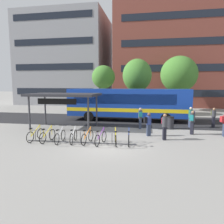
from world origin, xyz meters
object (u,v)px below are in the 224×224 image
at_px(parked_bicycle_silver_2, 60,137).
at_px(street_tree_2, 179,74).
at_px(commuter_maroon_pack_5, 165,125).
at_px(trash_bin, 171,123).
at_px(city_bus, 128,103).
at_px(commuter_teal_pack_2, 192,121).
at_px(parked_bicycle_orange_4, 87,137).
at_px(parked_bicycle_blue_7, 129,138).
at_px(parked_bicycle_yellow_0, 35,135).
at_px(parked_bicycle_white_3, 74,137).
at_px(transit_shelter, 64,96).
at_px(commuter_black_pack_0, 148,123).
at_px(street_tree_0, 103,77).
at_px(parked_bicycle_purple_5, 101,138).
at_px(commuter_navy_pack_3, 191,116).
at_px(commuter_olive_pack_4, 214,116).
at_px(parked_bicycle_yellow_1, 48,136).
at_px(parked_bicycle_yellow_6, 116,138).
at_px(commuter_teal_pack_1, 140,117).
at_px(street_tree_1, 137,75).

bearing_deg(parked_bicycle_silver_2, street_tree_2, -28.53).
distance_m(commuter_maroon_pack_5, trash_bin, 3.72).
distance_m(city_bus, commuter_teal_pack_2, 7.40).
xyz_separation_m(parked_bicycle_orange_4, street_tree_2, (7.71, 18.58, 4.70)).
distance_m(parked_bicycle_blue_7, commuter_maroon_pack_5, 2.74).
height_order(city_bus, parked_bicycle_yellow_0, city_bus).
xyz_separation_m(parked_bicycle_white_3, commuter_teal_pack_2, (7.71, 3.60, 0.62)).
bearing_deg(parked_bicycle_blue_7, parked_bicycle_orange_4, 88.62).
bearing_deg(transit_shelter, parked_bicycle_blue_7, -35.01).
height_order(parked_bicycle_blue_7, commuter_black_pack_0, commuter_black_pack_0).
bearing_deg(parked_bicycle_white_3, transit_shelter, 23.16).
height_order(city_bus, street_tree_0, street_tree_0).
distance_m(parked_bicycle_purple_5, commuter_navy_pack_3, 8.97).
distance_m(commuter_olive_pack_4, commuter_maroon_pack_5, 6.64).
height_order(commuter_black_pack_0, commuter_navy_pack_3, commuter_navy_pack_3).
relative_size(parked_bicycle_yellow_1, transit_shelter, 0.30).
bearing_deg(parked_bicycle_orange_4, city_bus, -1.92).
bearing_deg(commuter_black_pack_0, commuter_navy_pack_3, 26.01).
xyz_separation_m(parked_bicycle_white_3, parked_bicycle_orange_4, (0.90, -0.01, 0.00)).
xyz_separation_m(city_bus, parked_bicycle_yellow_6, (0.11, -8.81, -1.39)).
bearing_deg(commuter_olive_pack_4, parked_bicycle_silver_2, -58.95).
bearing_deg(parked_bicycle_white_3, parked_bicycle_orange_4, -96.32).
relative_size(parked_bicycle_yellow_0, commuter_teal_pack_1, 0.98).
relative_size(parked_bicycle_purple_5, commuter_black_pack_0, 1.03).
relative_size(commuter_black_pack_0, commuter_maroon_pack_5, 0.95).
bearing_deg(parked_bicycle_orange_4, transit_shelter, 46.32).
bearing_deg(parked_bicycle_orange_4, commuter_teal_pack_1, -23.01).
height_order(commuter_teal_pack_2, street_tree_2, street_tree_2).
relative_size(commuter_olive_pack_4, commuter_maroon_pack_5, 0.96).
bearing_deg(trash_bin, parked_bicycle_yellow_0, -149.35).
height_order(commuter_black_pack_0, trash_bin, commuter_black_pack_0).
bearing_deg(parked_bicycle_white_3, street_tree_1, -18.82).
bearing_deg(commuter_teal_pack_1, commuter_maroon_pack_5, -158.76).
bearing_deg(commuter_maroon_pack_5, street_tree_1, -179.38).
xyz_separation_m(parked_bicycle_orange_4, transit_shelter, (-3.20, 4.13, 2.33)).
distance_m(parked_bicycle_white_3, street_tree_2, 21.00).
bearing_deg(commuter_teal_pack_2, commuter_navy_pack_3, 18.46).
distance_m(commuter_black_pack_0, street_tree_0, 16.48).
xyz_separation_m(transit_shelter, commuter_black_pack_0, (6.87, -1.54, -1.76)).
relative_size(parked_bicycle_orange_4, trash_bin, 1.66).
height_order(parked_bicycle_yellow_0, parked_bicycle_silver_2, same).
distance_m(parked_bicycle_yellow_0, transit_shelter, 4.74).
bearing_deg(parked_bicycle_white_3, commuter_olive_pack_4, -62.27).
bearing_deg(commuter_olive_pack_4, commuter_teal_pack_1, -74.96).
distance_m(parked_bicycle_white_3, parked_bicycle_yellow_6, 2.65).
relative_size(parked_bicycle_purple_5, street_tree_2, 0.22).
xyz_separation_m(parked_bicycle_yellow_0, commuter_black_pack_0, (7.16, 2.59, 0.57)).
bearing_deg(commuter_maroon_pack_5, street_tree_0, -165.70).
distance_m(commuter_black_pack_0, commuter_teal_pack_2, 3.29).
height_order(commuter_navy_pack_3, street_tree_0, street_tree_0).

